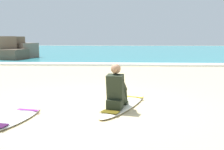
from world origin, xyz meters
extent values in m
plane|color=#CCB584|center=(0.00, 0.00, 0.00)|extent=(80.00, 80.00, 0.00)
cube|color=teal|center=(0.00, 22.62, 0.05)|extent=(80.00, 28.00, 0.10)
cube|color=white|center=(0.00, 8.92, 0.06)|extent=(80.00, 0.90, 0.11)
ellipsoid|color=#EFE5C6|center=(0.69, -0.03, 0.04)|extent=(1.33, 2.58, 0.07)
cube|color=gold|center=(0.92, 0.64, 0.07)|extent=(0.48, 0.25, 0.01)
cube|color=#4C400C|center=(0.42, -0.81, 0.07)|extent=(0.42, 0.35, 0.01)
cube|color=black|center=(0.50, -0.56, 0.18)|extent=(0.37, 0.32, 0.20)
cylinder|color=black|center=(0.45, -0.36, 0.33)|extent=(0.23, 0.43, 0.43)
cylinder|color=black|center=(0.48, -0.16, 0.30)|extent=(0.17, 0.28, 0.42)
cube|color=black|center=(0.49, -0.09, 0.10)|extent=(0.15, 0.24, 0.05)
cylinder|color=black|center=(0.64, -0.41, 0.33)|extent=(0.23, 0.43, 0.43)
cylinder|color=black|center=(0.70, -0.21, 0.30)|extent=(0.17, 0.28, 0.42)
cube|color=black|center=(0.72, -0.14, 0.10)|extent=(0.15, 0.24, 0.05)
cube|color=black|center=(0.51, -0.53, 0.53)|extent=(0.40, 0.36, 0.57)
sphere|color=#A37556|center=(0.52, -0.50, 0.92)|extent=(0.21, 0.21, 0.21)
cylinder|color=black|center=(0.41, -0.35, 0.55)|extent=(0.17, 0.41, 0.31)
cylinder|color=black|center=(0.68, -0.41, 0.55)|extent=(0.17, 0.41, 0.31)
ellipsoid|color=white|center=(-1.39, -1.23, 0.04)|extent=(0.81, 1.82, 0.07)
cube|color=purple|center=(-1.30, -0.74, 0.07)|extent=(0.49, 0.18, 0.01)
cube|color=#756656|center=(-6.41, 12.86, 0.55)|extent=(1.86, 1.87, 1.11)
cube|color=brown|center=(-6.50, 11.35, 0.37)|extent=(1.43, 1.86, 0.75)
cube|color=brown|center=(-7.66, 12.13, 0.78)|extent=(2.26, 2.31, 1.57)
cube|color=brown|center=(-7.28, 12.60, 0.77)|extent=(2.21, 2.03, 1.55)
camera|label=1|loc=(0.77, -6.35, 1.60)|focal=45.18mm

